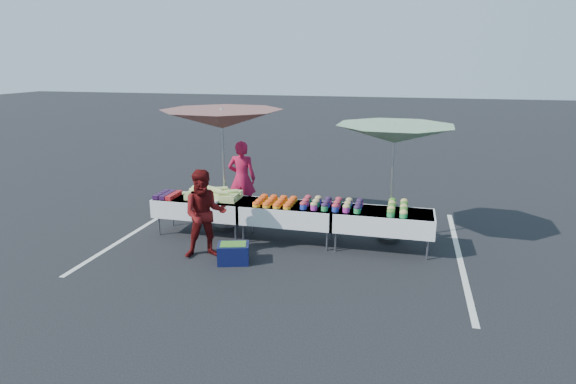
% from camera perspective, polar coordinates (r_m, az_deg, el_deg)
% --- Properties ---
extents(ground, '(80.00, 80.00, 0.00)m').
position_cam_1_polar(ground, '(9.50, 0.00, -5.83)').
color(ground, black).
extents(stripe_left, '(0.10, 5.00, 0.00)m').
position_cam_1_polar(stripe_left, '(10.69, -16.93, -4.07)').
color(stripe_left, silver).
rests_on(stripe_left, ground).
extents(stripe_right, '(0.10, 5.00, 0.00)m').
position_cam_1_polar(stripe_right, '(9.31, 19.64, -7.20)').
color(stripe_right, silver).
rests_on(stripe_right, ground).
extents(table_left, '(1.86, 0.81, 0.75)m').
position_cam_1_polar(table_left, '(9.88, -10.19, -1.66)').
color(table_left, white).
rests_on(table_left, ground).
extents(table_center, '(1.86, 0.81, 0.75)m').
position_cam_1_polar(table_center, '(9.31, 0.00, -2.48)').
color(table_center, white).
rests_on(table_center, ground).
extents(table_right, '(1.86, 0.81, 0.75)m').
position_cam_1_polar(table_right, '(9.06, 11.13, -3.27)').
color(table_right, white).
rests_on(table_right, ground).
extents(berry_punnets, '(0.40, 0.54, 0.08)m').
position_cam_1_polar(berry_punnets, '(10.08, -14.07, -0.32)').
color(berry_punnets, black).
rests_on(berry_punnets, table_left).
extents(corn_pile, '(1.16, 0.57, 0.26)m').
position_cam_1_polar(corn_pile, '(9.75, -8.77, -0.26)').
color(corn_pile, '#CAE274').
rests_on(corn_pile, table_left).
extents(plastic_bags, '(0.30, 0.25, 0.05)m').
position_cam_1_polar(plastic_bags, '(9.44, -9.31, -1.20)').
color(plastic_bags, white).
rests_on(plastic_bags, table_left).
extents(carrot_bowls, '(0.75, 0.69, 0.11)m').
position_cam_1_polar(carrot_bowls, '(9.29, -1.51, -1.11)').
color(carrot_bowls, '#FFA31C').
rests_on(carrot_bowls, table_center).
extents(potato_cups, '(1.14, 0.58, 0.16)m').
position_cam_1_polar(potato_cups, '(9.07, 5.22, -1.38)').
color(potato_cups, '#21349D').
rests_on(potato_cups, table_right).
extents(bean_baskets, '(0.36, 0.86, 0.15)m').
position_cam_1_polar(bean_baskets, '(9.06, 12.88, -1.79)').
color(bean_baskets, green).
rests_on(bean_baskets, table_right).
extents(vendor, '(0.67, 0.48, 1.72)m').
position_cam_1_polar(vendor, '(10.90, -5.48, 1.61)').
color(vendor, '#BF153D').
rests_on(vendor, ground).
extents(customer, '(0.96, 0.87, 1.60)m').
position_cam_1_polar(customer, '(8.64, -9.83, -2.59)').
color(customer, '#5A0D0E').
rests_on(customer, ground).
extents(umbrella_left, '(3.09, 3.09, 2.52)m').
position_cam_1_polar(umbrella_left, '(9.76, -7.83, 8.45)').
color(umbrella_left, black).
rests_on(umbrella_left, ground).
extents(umbrella_right, '(2.89, 2.89, 2.30)m').
position_cam_1_polar(umbrella_right, '(9.24, 12.53, 6.63)').
color(umbrella_right, black).
rests_on(umbrella_right, ground).
extents(storage_bin, '(0.63, 0.53, 0.35)m').
position_cam_1_polar(storage_bin, '(8.52, -6.48, -7.18)').
color(storage_bin, '#0C123D').
rests_on(storage_bin, ground).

